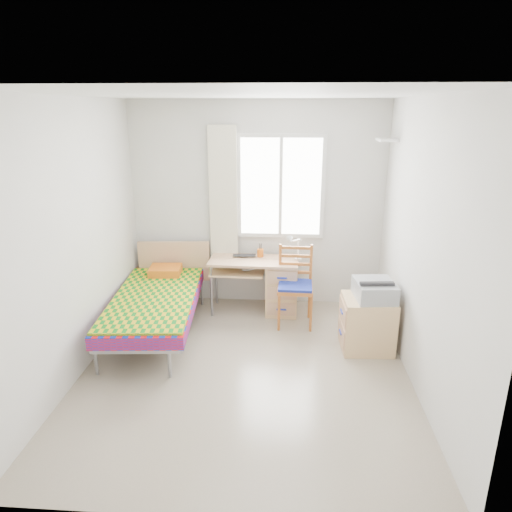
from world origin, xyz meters
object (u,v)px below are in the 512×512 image
at_px(cabinet, 367,323).
at_px(chair, 296,281).
at_px(bed, 157,299).
at_px(desk, 276,284).
at_px(printer, 374,290).

bearing_deg(cabinet, chair, 140.27).
height_order(chair, cabinet, chair).
xyz_separation_m(bed, chair, (1.59, 0.36, 0.13)).
bearing_deg(desk, chair, -49.66).
bearing_deg(desk, cabinet, -39.61).
xyz_separation_m(chair, printer, (0.81, -0.57, 0.15)).
bearing_deg(desk, printer, -37.92).
bearing_deg(cabinet, desk, 136.26).
distance_m(bed, chair, 1.63).
height_order(bed, desk, bed).
height_order(desk, cabinet, desk).
xyz_separation_m(desk, printer, (1.05, -0.88, 0.30)).
distance_m(chair, cabinet, 0.99).
bearing_deg(chair, desk, 130.21).
bearing_deg(chair, bed, -165.36).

